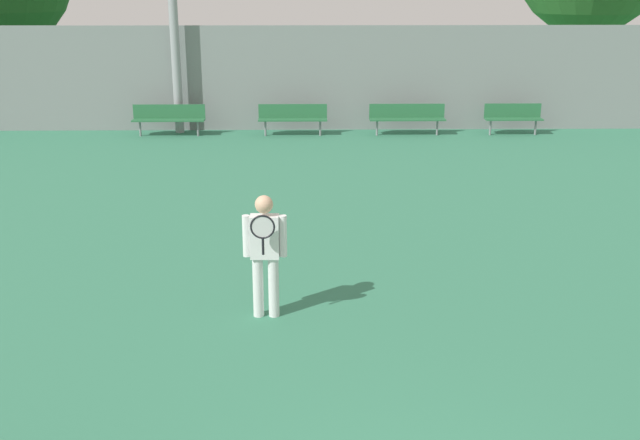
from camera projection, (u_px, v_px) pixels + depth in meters
name	position (u px, v px, depth m)	size (l,w,h in m)	color
tennis_player	(265.00, 249.00, 9.65)	(0.57, 0.41, 1.66)	silver
bench_courtside_near	(513.00, 115.00, 21.56)	(1.64, 0.40, 0.88)	#28663D
bench_courtside_far	(169.00, 116.00, 21.39)	(2.06, 0.40, 0.88)	#28663D
bench_adjacent_court	(407.00, 116.00, 21.51)	(2.17, 0.40, 0.88)	#28663D
bench_by_gate	(293.00, 116.00, 21.45)	(1.97, 0.40, 0.88)	#28663D
back_fence	(338.00, 78.00, 21.98)	(26.45, 0.06, 3.03)	gray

